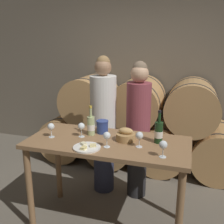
# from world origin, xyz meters

# --- Properties ---
(ground_plane) EXTENTS (10.00, 10.00, 0.00)m
(ground_plane) POSITION_xyz_m (0.00, 0.00, 0.00)
(ground_plane) COLOR #665E51
(stone_wall_back) EXTENTS (10.00, 0.12, 3.20)m
(stone_wall_back) POSITION_xyz_m (0.00, 2.02, 1.60)
(stone_wall_back) COLOR #706656
(stone_wall_back) RESTS_ON ground_plane
(barrel_stack) EXTENTS (3.00, 0.85, 1.35)m
(barrel_stack) POSITION_xyz_m (0.00, 1.47, 0.63)
(barrel_stack) COLOR tan
(barrel_stack) RESTS_ON ground_plane
(tasting_table) EXTENTS (1.56, 0.71, 0.94)m
(tasting_table) POSITION_xyz_m (0.00, 0.00, 0.80)
(tasting_table) COLOR olive
(tasting_table) RESTS_ON ground_plane
(person_left) EXTENTS (0.31, 0.31, 1.71)m
(person_left) POSITION_xyz_m (-0.26, 0.63, 0.88)
(person_left) COLOR #2D334C
(person_left) RESTS_ON ground_plane
(person_right) EXTENTS (0.28, 0.28, 1.65)m
(person_right) POSITION_xyz_m (0.17, 0.63, 0.87)
(person_right) COLOR #232326
(person_right) RESTS_ON ground_plane
(wine_bottle_red) EXTENTS (0.08, 0.08, 0.32)m
(wine_bottle_red) POSITION_xyz_m (0.47, 0.10, 1.05)
(wine_bottle_red) COLOR #193819
(wine_bottle_red) RESTS_ON tasting_table
(wine_bottle_white) EXTENTS (0.08, 0.08, 0.30)m
(wine_bottle_white) POSITION_xyz_m (-0.21, 0.11, 1.04)
(wine_bottle_white) COLOR #ADBC7F
(wine_bottle_white) RESTS_ON tasting_table
(blue_crock) EXTENTS (0.13, 0.13, 0.13)m
(blue_crock) POSITION_xyz_m (-0.12, 0.19, 1.01)
(blue_crock) COLOR navy
(blue_crock) RESTS_ON tasting_table
(bread_basket) EXTENTS (0.19, 0.19, 0.13)m
(bread_basket) POSITION_xyz_m (0.16, 0.06, 0.99)
(bread_basket) COLOR #A87F4C
(bread_basket) RESTS_ON tasting_table
(cheese_plate) EXTENTS (0.25, 0.25, 0.04)m
(cheese_plate) POSITION_xyz_m (-0.12, -0.23, 0.95)
(cheese_plate) COLOR white
(cheese_plate) RESTS_ON tasting_table
(wine_glass_far_left) EXTENTS (0.07, 0.07, 0.15)m
(wine_glass_far_left) POSITION_xyz_m (-0.57, -0.07, 1.05)
(wine_glass_far_left) COLOR white
(wine_glass_far_left) RESTS_ON tasting_table
(wine_glass_left) EXTENTS (0.07, 0.07, 0.15)m
(wine_glass_left) POSITION_xyz_m (-0.28, 0.02, 1.05)
(wine_glass_left) COLOR white
(wine_glass_left) RESTS_ON tasting_table
(wine_glass_center) EXTENTS (0.07, 0.07, 0.15)m
(wine_glass_center) POSITION_xyz_m (0.04, -0.15, 1.05)
(wine_glass_center) COLOR white
(wine_glass_center) RESTS_ON tasting_table
(wine_glass_right) EXTENTS (0.07, 0.07, 0.15)m
(wine_glass_right) POSITION_xyz_m (0.32, -0.06, 1.05)
(wine_glass_right) COLOR white
(wine_glass_right) RESTS_ON tasting_table
(wine_glass_far_right) EXTENTS (0.07, 0.07, 0.15)m
(wine_glass_far_right) POSITION_xyz_m (0.55, -0.21, 1.05)
(wine_glass_far_right) COLOR white
(wine_glass_far_right) RESTS_ON tasting_table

